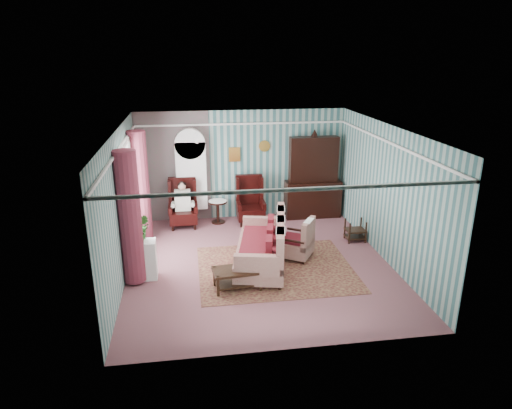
{
  "coord_description": "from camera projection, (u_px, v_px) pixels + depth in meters",
  "views": [
    {
      "loc": [
        -1.38,
        -8.77,
        4.35
      ],
      "look_at": [
        0.02,
        0.6,
        1.14
      ],
      "focal_mm": 32.0,
      "sensor_mm": 36.0,
      "label": 1
    }
  ],
  "objects": [
    {
      "name": "rug",
      "position": [
        276.0,
        269.0,
        9.57
      ],
      "size": [
        3.2,
        2.6,
        0.01
      ],
      "primitive_type": "cube",
      "color": "#481E18",
      "rests_on": "floor"
    },
    {
      "name": "plant_stand",
      "position": [
        143.0,
        260.0,
        9.06
      ],
      "size": [
        0.55,
        0.35,
        0.8
      ],
      "primitive_type": "cube",
      "color": "silver",
      "rests_on": "floor"
    },
    {
      "name": "room_shell",
      "position": [
        228.0,
        172.0,
        9.24
      ],
      "size": [
        5.53,
        6.02,
        2.91
      ],
      "color": "#3B6C6C",
      "rests_on": "ground"
    },
    {
      "name": "coffee_table",
      "position": [
        237.0,
        279.0,
        8.72
      ],
      "size": [
        0.98,
        0.6,
        0.41
      ],
      "primitive_type": "cube",
      "rotation": [
        0.0,
        0.0,
        0.1
      ],
      "color": "black",
      "rests_on": "floor"
    },
    {
      "name": "dresser_hutch",
      "position": [
        313.0,
        175.0,
        12.24
      ],
      "size": [
        1.5,
        0.56,
        2.36
      ],
      "primitive_type": "cube",
      "color": "black",
      "rests_on": "floor"
    },
    {
      "name": "round_side_table",
      "position": [
        218.0,
        212.0,
        12.05
      ],
      "size": [
        0.5,
        0.5,
        0.6
      ],
      "primitive_type": "cylinder",
      "color": "black",
      "rests_on": "floor"
    },
    {
      "name": "seated_woman",
      "position": [
        183.0,
        205.0,
        11.69
      ],
      "size": [
        0.44,
        0.4,
        1.18
      ],
      "primitive_type": null,
      "color": "white",
      "rests_on": "floor"
    },
    {
      "name": "floral_armchair",
      "position": [
        296.0,
        238.0,
        9.96
      ],
      "size": [
        1.04,
        1.04,
        0.94
      ],
      "primitive_type": "cube",
      "rotation": [
        0.0,
        0.0,
        1.01
      ],
      "color": "#BDAD92",
      "rests_on": "floor"
    },
    {
      "name": "bookcase",
      "position": [
        192.0,
        181.0,
        11.92
      ],
      "size": [
        0.8,
        0.28,
        2.24
      ],
      "primitive_type": "cube",
      "color": "silver",
      "rests_on": "floor"
    },
    {
      "name": "wingback_right",
      "position": [
        250.0,
        200.0,
        11.92
      ],
      "size": [
        0.76,
        0.8,
        1.25
      ],
      "primitive_type": "cube",
      "color": "black",
      "rests_on": "floor"
    },
    {
      "name": "potted_plant_b",
      "position": [
        142.0,
        226.0,
        8.98
      ],
      "size": [
        0.36,
        0.33,
        0.53
      ],
      "primitive_type": "imported",
      "rotation": [
        0.0,
        0.0,
        -0.42
      ],
      "color": "#1F541A",
      "rests_on": "plant_stand"
    },
    {
      "name": "floor",
      "position": [
        259.0,
        263.0,
        9.81
      ],
      "size": [
        6.0,
        6.0,
        0.0
      ],
      "primitive_type": "plane",
      "color": "#854D55",
      "rests_on": "ground"
    },
    {
      "name": "potted_plant_a",
      "position": [
        138.0,
        232.0,
        8.78
      ],
      "size": [
        0.53,
        0.5,
        0.47
      ],
      "primitive_type": "imported",
      "rotation": [
        0.0,
        0.0,
        0.4
      ],
      "color": "#235019",
      "rests_on": "plant_stand"
    },
    {
      "name": "nest_table",
      "position": [
        355.0,
        230.0,
        10.91
      ],
      "size": [
        0.45,
        0.38,
        0.54
      ],
      "primitive_type": "cube",
      "color": "black",
      "rests_on": "floor"
    },
    {
      "name": "wingback_left",
      "position": [
        183.0,
        204.0,
        11.68
      ],
      "size": [
        0.76,
        0.8,
        1.25
      ],
      "primitive_type": "cube",
      "color": "black",
      "rests_on": "floor"
    },
    {
      "name": "sofa",
      "position": [
        261.0,
        247.0,
        9.54
      ],
      "size": [
        1.38,
        2.35,
        0.9
      ],
      "primitive_type": "cube",
      "rotation": [
        0.0,
        0.0,
        1.37
      ],
      "color": "beige",
      "rests_on": "floor"
    },
    {
      "name": "potted_plant_c",
      "position": [
        136.0,
        229.0,
        8.96
      ],
      "size": [
        0.27,
        0.27,
        0.42
      ],
      "primitive_type": "imported",
      "rotation": [
        0.0,
        0.0,
        0.15
      ],
      "color": "#234F18",
      "rests_on": "plant_stand"
    }
  ]
}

